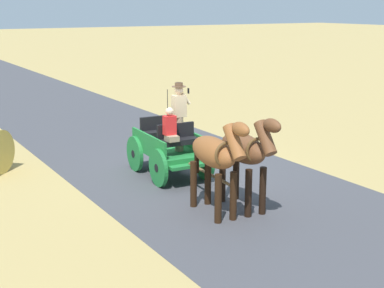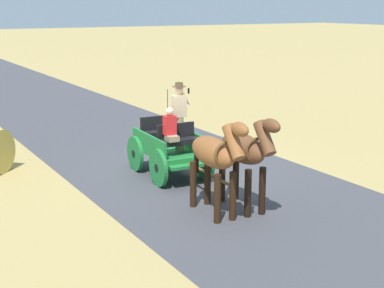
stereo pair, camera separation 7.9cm
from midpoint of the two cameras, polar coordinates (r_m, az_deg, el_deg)
ground_plane at (r=15.29m, az=-0.47°, el=-2.74°), size 200.00×200.00×0.00m
road_surface at (r=15.29m, az=-0.47°, el=-2.73°), size 6.19×160.00×0.01m
horse_drawn_carriage at (r=14.66m, az=-2.08°, el=-0.18°), size 1.54×4.52×2.50m
horse_near_side at (r=12.14m, az=5.62°, el=-0.74°), size 0.66×2.13×2.21m
horse_off_side at (r=11.76m, az=2.57°, el=-1.17°), size 0.66×2.13×2.21m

